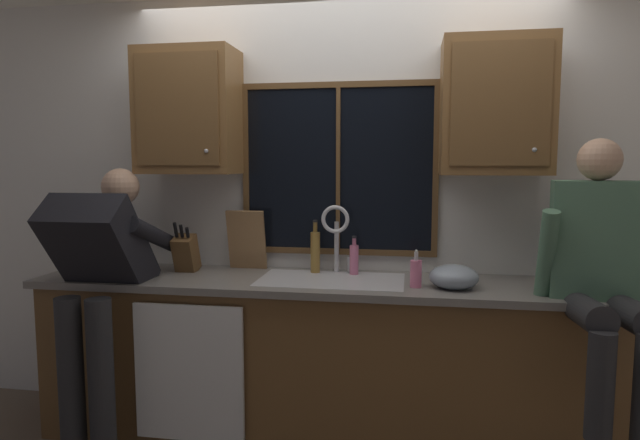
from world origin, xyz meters
TOP-DOWN VIEW (x-y plane):
  - back_wall at (0.00, 0.06)m, footprint 5.71×0.12m
  - window_glass at (-0.03, -0.01)m, footprint 1.10×0.02m
  - window_frame_top at (-0.03, -0.02)m, footprint 1.17×0.02m
  - window_frame_bottom at (-0.03, -0.02)m, footprint 1.17×0.02m
  - window_frame_left at (-0.59, -0.02)m, footprint 0.03×0.02m
  - window_frame_right at (0.54, -0.02)m, footprint 0.03×0.02m
  - window_mullion_center at (-0.03, -0.02)m, footprint 0.02×0.02m
  - lower_cabinet_run at (0.00, -0.29)m, footprint 3.31×0.58m
  - countertop at (0.00, -0.31)m, footprint 3.37×0.62m
  - dishwasher_front at (-0.74, -0.61)m, footprint 0.60×0.02m
  - upper_cabinet_left at (-0.89, -0.17)m, footprint 0.57×0.36m
  - upper_cabinet_right at (0.84, -0.17)m, footprint 0.57×0.36m
  - sink at (-0.03, -0.30)m, footprint 0.80×0.46m
  - faucet at (-0.02, -0.12)m, footprint 0.18×0.09m
  - person_standing at (-1.24, -0.60)m, footprint 0.53×0.70m
  - person_sitting_on_counter at (1.27, -0.57)m, footprint 0.54×0.62m
  - knife_block at (-0.91, -0.22)m, footprint 0.12×0.18m
  - cutting_board at (-0.58, -0.09)m, footprint 0.23×0.10m
  - mixing_bowl at (0.63, -0.38)m, footprint 0.25×0.25m
  - soap_dispenser at (0.43, -0.40)m, footprint 0.06×0.07m
  - bottle_green_glass at (-0.15, -0.12)m, footprint 0.06×0.06m
  - bottle_tall_clear at (0.08, -0.14)m, footprint 0.05×0.05m

SIDE VIEW (x-z plane):
  - lower_cabinet_run at x=0.00m, z-range 0.00..0.88m
  - dishwasher_front at x=-0.74m, z-range 0.09..0.83m
  - sink at x=-0.03m, z-range 0.72..0.93m
  - countertop at x=0.00m, z-range 0.88..0.92m
  - person_standing at x=-1.24m, z-range 0.18..1.72m
  - mixing_bowl at x=0.63m, z-range 0.91..1.04m
  - soap_dispenser at x=0.43m, z-range 0.90..1.09m
  - bottle_tall_clear at x=0.08m, z-range 0.90..1.12m
  - knife_block at x=-0.91m, z-range 0.87..1.19m
  - window_frame_bottom at x=-0.03m, z-range 1.01..1.05m
  - bottle_green_glass at x=-0.15m, z-range 0.89..1.20m
  - cutting_board at x=-0.58m, z-range 0.92..1.28m
  - person_sitting_on_counter at x=1.27m, z-range 0.47..1.73m
  - faucet at x=-0.02m, z-range 0.97..1.37m
  - back_wall at x=0.00m, z-range 0.00..2.55m
  - window_glass at x=-0.03m, z-range 1.05..2.00m
  - window_frame_left at x=-0.59m, z-range 1.05..2.00m
  - window_frame_right at x=0.54m, z-range 1.05..2.00m
  - window_mullion_center at x=-0.03m, z-range 1.05..2.00m
  - upper_cabinet_left at x=-0.89m, z-range 1.50..2.22m
  - upper_cabinet_right at x=0.84m, z-range 1.50..2.22m
  - window_frame_top at x=-0.03m, z-range 2.00..2.04m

